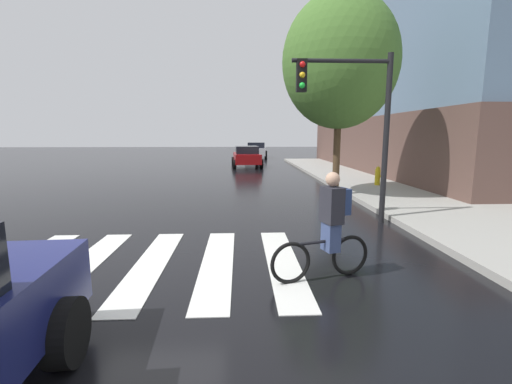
# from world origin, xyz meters

# --- Properties ---
(ground_plane) EXTENTS (120.00, 120.00, 0.00)m
(ground_plane) POSITION_xyz_m (0.00, 0.00, 0.00)
(ground_plane) COLOR black
(crosswalk_stripes) EXTENTS (5.19, 3.75, 0.01)m
(crosswalk_stripes) POSITION_xyz_m (0.01, 0.00, 0.01)
(crosswalk_stripes) COLOR silver
(crosswalk_stripes) RESTS_ON ground
(sedan_mid) EXTENTS (2.17, 4.33, 1.47)m
(sedan_mid) POSITION_xyz_m (2.04, 18.69, 0.76)
(sedan_mid) COLOR maroon
(sedan_mid) RESTS_ON ground
(sedan_far) EXTENTS (2.33, 4.51, 1.52)m
(sedan_far) POSITION_xyz_m (3.19, 28.09, 0.78)
(sedan_far) COLOR #B7B7BC
(sedan_far) RESTS_ON ground
(cyclist) EXTENTS (1.65, 0.55, 1.69)m
(cyclist) POSITION_xyz_m (2.96, -0.72, 0.84)
(cyclist) COLOR black
(cyclist) RESTS_ON ground
(traffic_light_near) EXTENTS (2.47, 0.28, 4.20)m
(traffic_light_near) POSITION_xyz_m (4.41, 2.76, 2.86)
(traffic_light_near) COLOR black
(traffic_light_near) RESTS_ON ground
(fire_hydrant) EXTENTS (0.33, 0.22, 0.78)m
(fire_hydrant) POSITION_xyz_m (7.38, 8.49, 0.53)
(fire_hydrant) COLOR gold
(fire_hydrant) RESTS_ON sidewalk
(street_tree_near) EXTENTS (3.88, 3.88, 6.90)m
(street_tree_near) POSITION_xyz_m (4.97, 6.24, 4.66)
(street_tree_near) COLOR #4C3823
(street_tree_near) RESTS_ON ground
(corner_building) EXTENTS (16.29, 21.69, 12.04)m
(corner_building) POSITION_xyz_m (16.75, 15.08, 5.97)
(corner_building) COLOR brown
(corner_building) RESTS_ON ground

